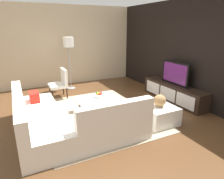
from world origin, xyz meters
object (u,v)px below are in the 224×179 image
media_console (173,93)px  accent_chair_near (61,82)px  sectional_couch (64,122)px  ottoman (159,115)px  coffee_table (98,107)px  fruit_bowl (99,95)px  television (175,73)px  floor_lamp (69,45)px  decorative_ball (160,101)px

media_console → accent_chair_near: accent_chair_near is taller
sectional_couch → ottoman: 2.06m
sectional_couch → accent_chair_near: accent_chair_near is taller
sectional_couch → coffee_table: size_ratio=2.44×
coffee_table → fruit_bowl: (-0.18, 0.10, 0.23)m
television → sectional_couch: size_ratio=0.40×
television → fruit_bowl: television is taller
television → accent_chair_near: bearing=-121.8°
ottoman → fruit_bowl: fruit_bowl is taller
ottoman → fruit_bowl: (-1.20, -0.93, 0.23)m
media_console → floor_lamp: floor_lamp is taller
ottoman → floor_lamp: bearing=-162.7°
accent_chair_near → ottoman: bearing=32.0°
television → fruit_bowl: bearing=-97.2°
sectional_couch → media_console: bearing=98.8°
floor_lamp → fruit_bowl: (2.21, 0.13, -1.05)m
fruit_bowl → accent_chair_near: bearing=-156.7°
sectional_couch → ottoman: bearing=78.4°
television → coffee_table: 2.38m
fruit_bowl → decorative_ball: 1.52m
floor_lamp → coffee_table: bearing=0.8°
coffee_table → decorative_ball: decorative_ball is taller
television → ottoman: television is taller
ottoman → fruit_bowl: 1.53m
fruit_bowl → decorative_ball: bearing=37.6°
media_console → coffee_table: size_ratio=2.20×
television → ottoman: 1.69m
ottoman → fruit_bowl: bearing=-142.4°
sectional_couch → accent_chair_near: bearing=168.6°
coffee_table → accent_chair_near: bearing=-162.1°
sectional_couch → fruit_bowl: (-0.79, 1.09, 0.14)m
television → ottoman: size_ratio=1.39×
fruit_bowl → sectional_couch: bearing=-54.2°
sectional_couch → ottoman: sectional_couch is taller
media_console → television: (0.00, 0.00, 0.57)m
media_console → floor_lamp: size_ratio=1.24×
coffee_table → ottoman: (1.02, 1.03, -0.00)m
coffee_table → floor_lamp: bearing=-179.2°
media_console → television: bearing=90.0°
fruit_bowl → ottoman: bearing=37.6°
media_console → decorative_ball: (0.92, -1.27, 0.28)m
media_console → fruit_bowl: 2.22m
coffee_table → decorative_ball: bearing=45.1°
media_console → decorative_ball: 1.60m
television → floor_lamp: 3.48m
floor_lamp → ottoman: size_ratio=2.49×
accent_chair_near → television: bearing=60.0°
coffee_table → fruit_bowl: fruit_bowl is taller
sectional_couch → fruit_bowl: bearing=125.8°
sectional_couch → decorative_ball: (0.41, 2.02, 0.24)m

